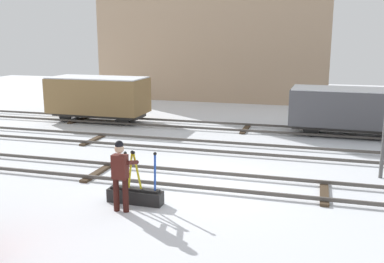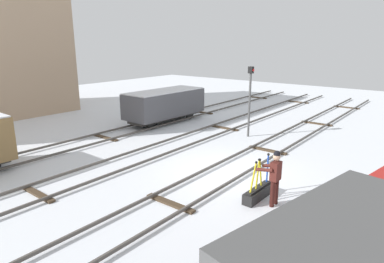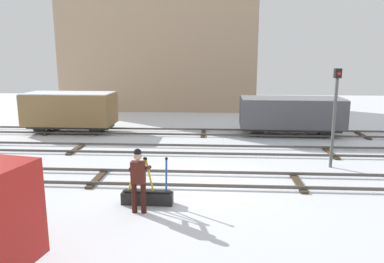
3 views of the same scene
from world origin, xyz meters
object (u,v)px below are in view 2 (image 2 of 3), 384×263
Objects in this scene: rail_worker at (275,175)px; freight_car_mid_siding at (165,104)px; switch_lever_frame at (258,191)px; signal_post at (250,95)px.

freight_car_mid_siding is at bearing 60.46° from rail_worker.
freight_car_mid_siding is (6.17, 10.03, 0.99)m from switch_lever_frame.
rail_worker is 12.34m from freight_car_mid_siding.
signal_post reaches higher than rail_worker.
signal_post is at bearing -84.42° from freight_car_mid_siding.
freight_car_mid_siding is at bearing 93.88° from signal_post.
signal_post is 0.69× the size of freight_car_mid_siding.
switch_lever_frame is 0.83× the size of rail_worker.
rail_worker is at bearing -145.17° from signal_post.
switch_lever_frame is 8.01m from signal_post.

